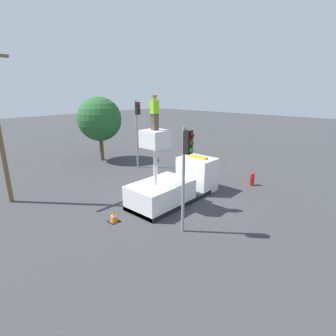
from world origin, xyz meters
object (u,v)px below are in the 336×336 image
Objects in this scene: traffic_cone_rear at (114,217)px; tree_left_bg at (100,119)px; bucket_truck at (175,184)px; fire_hydrant at (252,179)px; traffic_light_across at (137,121)px; worker at (155,113)px; traffic_light_pole at (186,160)px.

tree_left_bg is (6.73, 10.70, 3.57)m from traffic_cone_rear.
traffic_cone_rear is 0.10× the size of tree_left_bg.
traffic_cone_rear is (-4.25, 0.46, -0.68)m from bucket_truck.
fire_hydrant reaches higher than traffic_cone_rear.
bucket_truck is at bearing -114.80° from traffic_light_across.
worker reaches higher than bucket_truck.
tree_left_bg reaches higher than traffic_light_across.
traffic_cone_rear is (-2.57, 0.46, -5.00)m from worker.
worker is 5.64m from traffic_cone_rear.
bucket_truck is 5.93m from fire_hydrant.
traffic_light_across is at bearing 65.20° from bucket_truck.
worker reaches higher than tree_left_bg.
tree_left_bg is at bearing 57.84° from traffic_cone_rear.
bucket_truck is 4.33m from traffic_cone_rear.
worker is 8.90m from fire_hydrant.
traffic_cone_rear is 13.14m from tree_left_bg.
tree_left_bg is at bearing 102.15° from fire_hydrant.
traffic_light_pole is at bearing -121.08° from traffic_light_across.
fire_hydrant is (7.08, -2.41, -4.82)m from worker.
traffic_light_pole is (-2.66, -2.84, 2.54)m from bucket_truck.
bucket_truck is 11.80m from tree_left_bg.
bucket_truck is 6.74× the size of fire_hydrant.
traffic_light_pole is at bearing -110.14° from tree_left_bg.
traffic_cone_rear is at bearing 115.77° from traffic_light_pole.
worker is at bearing 180.00° from bucket_truck.
traffic_light_pole reaches higher than fire_hydrant.
fire_hydrant is (8.06, 0.43, -3.04)m from traffic_light_pole.
fire_hydrant is at bearing 3.08° from traffic_light_pole.
fire_hydrant is 1.61× the size of traffic_cone_rear.
bucket_truck is at bearing -6.16° from traffic_cone_rear.
bucket_truck is 7.99m from traffic_light_across.
traffic_light_across is 9.83× the size of traffic_cone_rear.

